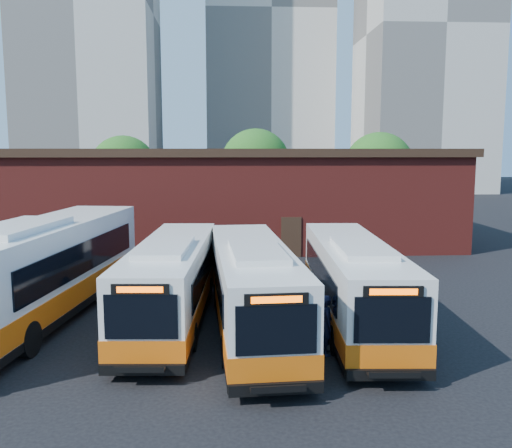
{
  "coord_description": "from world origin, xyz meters",
  "views": [
    {
      "loc": [
        -0.84,
        -17.47,
        6.27
      ],
      "look_at": [
        0.54,
        7.28,
        2.92
      ],
      "focal_mm": 38.0,
      "sensor_mm": 36.0,
      "label": 1
    }
  ],
  "objects": [
    {
      "name": "tree_mid",
      "position": [
        2.0,
        34.0,
        5.08
      ],
      "size": [
        6.56,
        6.56,
        8.36
      ],
      "color": "#382314",
      "rests_on": "ground"
    },
    {
      "name": "tree_east",
      "position": [
        13.0,
        31.0,
        4.83
      ],
      "size": [
        6.24,
        6.24,
        7.96
      ],
      "color": "#382314",
      "rests_on": "ground"
    },
    {
      "name": "tower_right",
      "position": [
        30.0,
        68.0,
        24.34
      ],
      "size": [
        18.0,
        18.0,
        49.2
      ],
      "color": "beige",
      "rests_on": "ground"
    },
    {
      "name": "transit_worker",
      "position": [
        2.24,
        -1.48,
        0.94
      ],
      "size": [
        0.47,
        0.7,
        1.88
      ],
      "primitive_type": "imported",
      "rotation": [
        0.0,
        0.0,
        1.54
      ],
      "color": "black",
      "rests_on": "ground"
    },
    {
      "name": "bus_mideast",
      "position": [
        0.06,
        0.87,
        1.45
      ],
      "size": [
        3.06,
        11.81,
        3.19
      ],
      "rotation": [
        0.0,
        0.0,
        0.06
      ],
      "color": "silver",
      "rests_on": "ground"
    },
    {
      "name": "bus_west",
      "position": [
        -7.69,
        2.71,
        1.73
      ],
      "size": [
        4.71,
        14.21,
        3.82
      ],
      "rotation": [
        0.0,
        0.0,
        -0.14
      ],
      "color": "silver",
      "rests_on": "ground"
    },
    {
      "name": "tree_west",
      "position": [
        -10.0,
        32.0,
        4.64
      ],
      "size": [
        6.0,
        6.0,
        7.65
      ],
      "color": "#382314",
      "rests_on": "ground"
    },
    {
      "name": "tower_center",
      "position": [
        7.0,
        86.0,
        30.34
      ],
      "size": [
        22.0,
        20.0,
        61.2
      ],
      "color": "beige",
      "rests_on": "ground"
    },
    {
      "name": "bus_east",
      "position": [
        3.76,
        1.48,
        1.43
      ],
      "size": [
        2.96,
        11.67,
        3.15
      ],
      "rotation": [
        0.0,
        0.0,
        -0.05
      ],
      "color": "silver",
      "rests_on": "ground"
    },
    {
      "name": "tower_left",
      "position": [
        -22.0,
        72.0,
        27.84
      ],
      "size": [
        20.0,
        18.0,
        56.2
      ],
      "color": "beige",
      "rests_on": "ground"
    },
    {
      "name": "ground",
      "position": [
        0.0,
        0.0,
        0.0
      ],
      "size": [
        220.0,
        220.0,
        0.0
      ],
      "primitive_type": "plane",
      "color": "black"
    },
    {
      "name": "depot_building",
      "position": [
        0.0,
        20.0,
        3.26
      ],
      "size": [
        28.6,
        12.6,
        6.4
      ],
      "color": "maroon",
      "rests_on": "ground"
    },
    {
      "name": "bus_midwest",
      "position": [
        -2.84,
        2.13,
        1.41
      ],
      "size": [
        2.95,
        11.52,
        3.11
      ],
      "rotation": [
        0.0,
        0.0,
        -0.05
      ],
      "color": "silver",
      "rests_on": "ground"
    }
  ]
}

